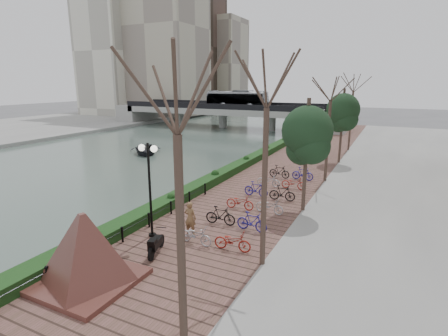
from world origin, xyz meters
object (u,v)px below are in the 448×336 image
Objects in this scene: lamppost at (149,170)px; pedestrian at (190,218)px; granite_monument at (85,249)px; motorcycle at (156,243)px; boat at (146,149)px.

lamppost reaches higher than pedestrian.
motorcycle is at bearing 74.23° from granite_monument.
pedestrian is at bearing -84.61° from boat.
motorcycle is (0.86, 3.04, -0.92)m from granite_monument.
motorcycle is 25.10m from boat.
granite_monument reaches higher than pedestrian.
pedestrian is (0.28, 2.40, 0.35)m from motorcycle.
motorcycle is 0.93× the size of pedestrian.
granite_monument is at bearing -94.37° from boat.
granite_monument is 1.08× the size of lamppost.
motorcycle reaches higher than boat.
granite_monument reaches higher than motorcycle.
pedestrian is 23.50m from boat.
granite_monument is 27.06m from boat.
lamppost is 3.44m from motorcycle.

